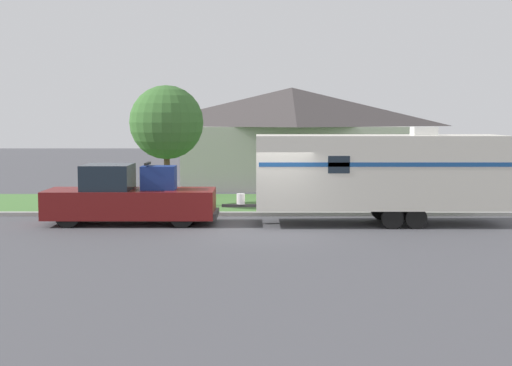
% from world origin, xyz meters
% --- Properties ---
extents(ground_plane, '(120.00, 120.00, 0.00)m').
position_xyz_m(ground_plane, '(0.00, 0.00, 0.00)').
color(ground_plane, '#47474C').
extents(curb_strip, '(80.00, 0.30, 0.14)m').
position_xyz_m(curb_strip, '(0.00, 3.75, 0.07)').
color(curb_strip, '#999993').
rests_on(curb_strip, ground_plane).
extents(lawn_strip, '(80.00, 7.00, 0.03)m').
position_xyz_m(lawn_strip, '(0.00, 7.40, 0.01)').
color(lawn_strip, '#477538').
rests_on(lawn_strip, ground_plane).
extents(house_across_street, '(11.93, 6.98, 5.15)m').
position_xyz_m(house_across_street, '(1.27, 15.09, 2.67)').
color(house_across_street, '#B2B2A8').
rests_on(house_across_street, ground_plane).
extents(pickup_truck, '(5.80, 1.96, 2.10)m').
position_xyz_m(pickup_truck, '(-4.93, 1.74, 0.89)').
color(pickup_truck, black).
rests_on(pickup_truck, ground_plane).
extents(travel_trailer, '(9.46, 2.39, 3.30)m').
position_xyz_m(travel_trailer, '(3.56, 1.74, 1.79)').
color(travel_trailer, black).
rests_on(travel_trailer, ground_plane).
extents(mailbox, '(0.48, 0.20, 1.24)m').
position_xyz_m(mailbox, '(0.73, 4.67, 0.95)').
color(mailbox, brown).
rests_on(mailbox, ground_plane).
extents(tree_in_yard, '(2.96, 2.96, 4.89)m').
position_xyz_m(tree_in_yard, '(-4.19, 6.36, 3.40)').
color(tree_in_yard, brown).
rests_on(tree_in_yard, ground_plane).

